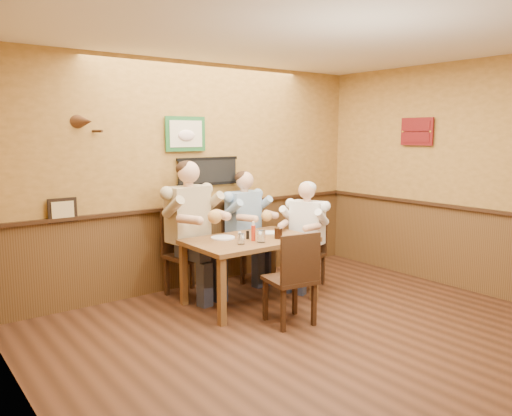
{
  "coord_description": "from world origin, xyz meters",
  "views": [
    {
      "loc": [
        -3.22,
        -2.94,
        1.93
      ],
      "look_at": [
        0.11,
        1.45,
        1.1
      ],
      "focal_mm": 35.0,
      "sensor_mm": 36.0,
      "label": 1
    }
  ],
  "objects_px": {
    "cola_tumbler": "(278,233)",
    "hot_sauce_bottle": "(253,232)",
    "water_glass_left": "(241,239)",
    "salt_shaker": "(240,236)",
    "diner_tan_shirt": "(188,236)",
    "water_glass_mid": "(261,236)",
    "dining_table": "(250,246)",
    "chair_right_end": "(307,253)",
    "diner_blue_polo": "(243,231)",
    "chair_near_side": "(290,277)",
    "pepper_shaker": "(248,235)",
    "diner_white_elder": "(307,240)",
    "chair_back_left": "(189,254)",
    "chair_back_right": "(244,246)"
  },
  "relations": [
    {
      "from": "chair_near_side",
      "to": "diner_white_elder",
      "type": "xyz_separation_m",
      "value": [
        1.0,
        0.82,
        0.12
      ]
    },
    {
      "from": "diner_tan_shirt",
      "to": "cola_tumbler",
      "type": "height_order",
      "value": "diner_tan_shirt"
    },
    {
      "from": "water_glass_left",
      "to": "pepper_shaker",
      "type": "distance_m",
      "value": 0.27
    },
    {
      "from": "chair_near_side",
      "to": "water_glass_mid",
      "type": "xyz_separation_m",
      "value": [
        0.03,
        0.51,
        0.33
      ]
    },
    {
      "from": "dining_table",
      "to": "water_glass_left",
      "type": "xyz_separation_m",
      "value": [
        -0.25,
        -0.18,
        0.15
      ]
    },
    {
      "from": "chair_right_end",
      "to": "pepper_shaker",
      "type": "distance_m",
      "value": 1.06
    },
    {
      "from": "diner_tan_shirt",
      "to": "water_glass_left",
      "type": "relative_size",
      "value": 12.81
    },
    {
      "from": "chair_back_right",
      "to": "diner_blue_polo",
      "type": "xyz_separation_m",
      "value": [
        0.0,
        0.0,
        0.19
      ]
    },
    {
      "from": "water_glass_left",
      "to": "salt_shaker",
      "type": "relative_size",
      "value": 1.35
    },
    {
      "from": "diner_blue_polo",
      "to": "diner_white_elder",
      "type": "bearing_deg",
      "value": -62.87
    },
    {
      "from": "chair_right_end",
      "to": "diner_tan_shirt",
      "type": "xyz_separation_m",
      "value": [
        -1.38,
        0.57,
        0.3
      ]
    },
    {
      "from": "cola_tumbler",
      "to": "hot_sauce_bottle",
      "type": "distance_m",
      "value": 0.31
    },
    {
      "from": "chair_back_right",
      "to": "diner_blue_polo",
      "type": "height_order",
      "value": "diner_blue_polo"
    },
    {
      "from": "chair_right_end",
      "to": "salt_shaker",
      "type": "height_order",
      "value": "chair_right_end"
    },
    {
      "from": "chair_right_end",
      "to": "water_glass_mid",
      "type": "xyz_separation_m",
      "value": [
        -0.97,
        -0.31,
        0.4
      ]
    },
    {
      "from": "diner_blue_polo",
      "to": "cola_tumbler",
      "type": "distance_m",
      "value": 1.03
    },
    {
      "from": "dining_table",
      "to": "diner_blue_polo",
      "type": "height_order",
      "value": "diner_blue_polo"
    },
    {
      "from": "chair_right_end",
      "to": "chair_near_side",
      "type": "distance_m",
      "value": 1.3
    },
    {
      "from": "chair_near_side",
      "to": "diner_tan_shirt",
      "type": "distance_m",
      "value": 1.46
    },
    {
      "from": "salt_shaker",
      "to": "diner_blue_polo",
      "type": "bearing_deg",
      "value": 51.8
    },
    {
      "from": "cola_tumbler",
      "to": "hot_sauce_bottle",
      "type": "height_order",
      "value": "hot_sauce_bottle"
    },
    {
      "from": "chair_back_right",
      "to": "dining_table",
      "type": "bearing_deg",
      "value": -127.1
    },
    {
      "from": "hot_sauce_bottle",
      "to": "water_glass_mid",
      "type": "bearing_deg",
      "value": -76.83
    },
    {
      "from": "dining_table",
      "to": "salt_shaker",
      "type": "xyz_separation_m",
      "value": [
        -0.11,
        0.03,
        0.13
      ]
    },
    {
      "from": "cola_tumbler",
      "to": "pepper_shaker",
      "type": "height_order",
      "value": "cola_tumbler"
    },
    {
      "from": "dining_table",
      "to": "hot_sauce_bottle",
      "type": "bearing_deg",
      "value": -109.1
    },
    {
      "from": "dining_table",
      "to": "chair_back_left",
      "type": "relative_size",
      "value": 1.38
    },
    {
      "from": "dining_table",
      "to": "diner_blue_polo",
      "type": "bearing_deg",
      "value": 58.62
    },
    {
      "from": "diner_white_elder",
      "to": "pepper_shaker",
      "type": "relative_size",
      "value": 13.06
    },
    {
      "from": "chair_near_side",
      "to": "water_glass_left",
      "type": "bearing_deg",
      "value": -61.16
    },
    {
      "from": "chair_right_end",
      "to": "diner_tan_shirt",
      "type": "bearing_deg",
      "value": -134.0
    },
    {
      "from": "diner_blue_polo",
      "to": "salt_shaker",
      "type": "distance_m",
      "value": 0.98
    },
    {
      "from": "diner_white_elder",
      "to": "diner_tan_shirt",
      "type": "bearing_deg",
      "value": -134.0
    },
    {
      "from": "chair_right_end",
      "to": "salt_shaker",
      "type": "relative_size",
      "value": 10.01
    },
    {
      "from": "salt_shaker",
      "to": "diner_white_elder",
      "type": "bearing_deg",
      "value": 2.15
    },
    {
      "from": "water_glass_left",
      "to": "salt_shaker",
      "type": "bearing_deg",
      "value": 57.9
    },
    {
      "from": "chair_back_right",
      "to": "water_glass_mid",
      "type": "height_order",
      "value": "chair_back_right"
    },
    {
      "from": "diner_blue_polo",
      "to": "hot_sauce_bottle",
      "type": "height_order",
      "value": "diner_blue_polo"
    },
    {
      "from": "water_glass_left",
      "to": "pepper_shaker",
      "type": "xyz_separation_m",
      "value": [
        0.21,
        0.17,
        -0.01
      ]
    },
    {
      "from": "chair_back_left",
      "to": "diner_blue_polo",
      "type": "relative_size",
      "value": 0.78
    },
    {
      "from": "diner_blue_polo",
      "to": "water_glass_mid",
      "type": "distance_m",
      "value": 1.16
    },
    {
      "from": "diner_tan_shirt",
      "to": "hot_sauce_bottle",
      "type": "relative_size",
      "value": 7.47
    },
    {
      "from": "dining_table",
      "to": "diner_tan_shirt",
      "type": "bearing_deg",
      "value": 123.49
    },
    {
      "from": "water_glass_mid",
      "to": "water_glass_left",
      "type": "bearing_deg",
      "value": 166.44
    },
    {
      "from": "water_glass_left",
      "to": "salt_shaker",
      "type": "distance_m",
      "value": 0.25
    },
    {
      "from": "chair_near_side",
      "to": "water_glass_left",
      "type": "distance_m",
      "value": 0.68
    },
    {
      "from": "chair_near_side",
      "to": "pepper_shaker",
      "type": "distance_m",
      "value": 0.8
    },
    {
      "from": "dining_table",
      "to": "diner_blue_polo",
      "type": "xyz_separation_m",
      "value": [
        0.49,
        0.8,
        -0.01
      ]
    },
    {
      "from": "chair_near_side",
      "to": "pepper_shaker",
      "type": "height_order",
      "value": "chair_near_side"
    },
    {
      "from": "water_glass_mid",
      "to": "diner_tan_shirt",
      "type": "bearing_deg",
      "value": 115.02
    }
  ]
}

